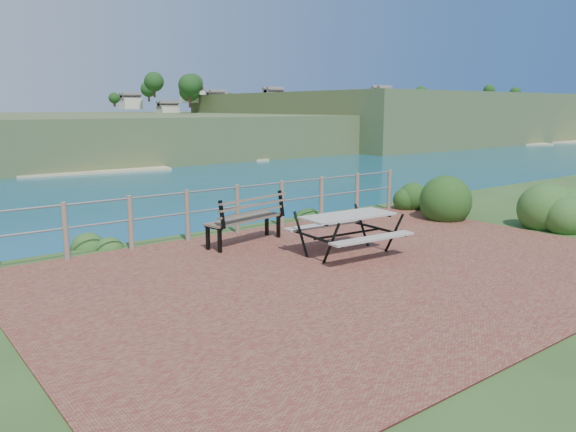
{
  "coord_description": "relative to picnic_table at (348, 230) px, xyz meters",
  "views": [
    {
      "loc": [
        -6.14,
        -6.29,
        2.59
      ],
      "look_at": [
        -0.36,
        1.17,
        0.75
      ],
      "focal_mm": 35.0,
      "sensor_mm": 36.0,
      "label": 1
    }
  ],
  "objects": [
    {
      "name": "distant_bay",
      "position": [
        172.47,
        201.91,
        -1.98
      ],
      "size": [
        290.0,
        232.36,
        24.0
      ],
      "color": "#4B5C2E",
      "rests_on": "ground"
    },
    {
      "name": "shrub_right_edge",
      "position": [
        4.54,
        2.44,
        -0.46
      ],
      "size": [
        0.98,
        0.98,
        1.41
      ],
      "primitive_type": "ellipsoid",
      "color": "#154517",
      "rests_on": "ground"
    },
    {
      "name": "shrub_lip_east",
      "position": [
        1.73,
        3.19,
        -0.46
      ],
      "size": [
        0.72,
        0.72,
        0.44
      ],
      "primitive_type": "ellipsoid",
      "color": "#154517",
      "rests_on": "ground"
    },
    {
      "name": "safety_railing",
      "position": [
        -0.6,
        2.65,
        0.11
      ],
      "size": [
        9.4,
        0.1,
        1.0
      ],
      "color": "#6B5B4C",
      "rests_on": "ground"
    },
    {
      "name": "shrub_lip_west",
      "position": [
        -3.25,
        3.24,
        -0.46
      ],
      "size": [
        0.71,
        0.71,
        0.43
      ],
      "primitive_type": "ellipsoid",
      "color": "#295620",
      "rests_on": "ground"
    },
    {
      "name": "shrub_right_front",
      "position": [
        4.38,
        1.03,
        -0.46
      ],
      "size": [
        1.23,
        1.23,
        1.74
      ],
      "primitive_type": "ellipsoid",
      "color": "#154517",
      "rests_on": "ground"
    },
    {
      "name": "shrub_right_back",
      "position": [
        4.96,
        -1.25,
        -0.46
      ],
      "size": [
        1.19,
        1.19,
        1.7
      ],
      "primitive_type": "ellipsoid",
      "color": "#295620",
      "rests_on": "ground"
    },
    {
      "name": "ground",
      "position": [
        -0.6,
        -0.7,
        -0.46
      ],
      "size": [
        10.0,
        7.0,
        0.12
      ],
      "primitive_type": "cube",
      "color": "brown",
      "rests_on": "ground"
    },
    {
      "name": "park_bench",
      "position": [
        -1.0,
        1.78,
        0.17
      ],
      "size": [
        1.75,
        0.75,
        0.96
      ],
      "rotation": [
        0.0,
        0.0,
        0.2
      ],
      "color": "brown",
      "rests_on": "ground"
    },
    {
      "name": "picnic_table",
      "position": [
        0.0,
        0.0,
        0.0
      ],
      "size": [
        1.74,
        1.47,
        0.71
      ],
      "rotation": [
        0.0,
        0.0,
        -0.07
      ],
      "color": "gray",
      "rests_on": "ground"
    }
  ]
}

